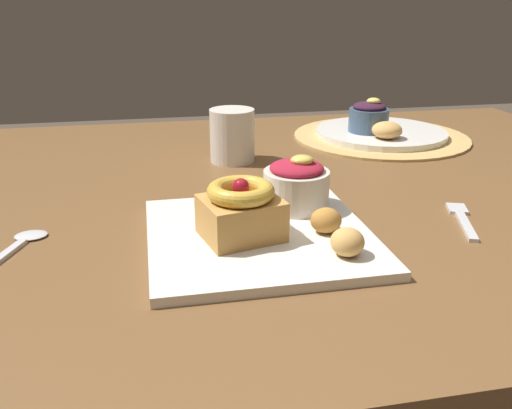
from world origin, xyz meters
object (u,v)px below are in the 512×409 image
at_px(fork, 462,218).
at_px(fritter_front, 326,220).
at_px(back_ramekin, 369,117).
at_px(berry_ramekin, 296,185).
at_px(front_plate, 259,236).
at_px(coffee_mug, 232,136).
at_px(fritter_middle, 347,242).
at_px(back_plate, 381,133).
at_px(spoon, 19,244).
at_px(back_pastry, 387,130).
at_px(cake_slice, 241,210).

bearing_deg(fork, fritter_front, 117.44).
bearing_deg(back_ramekin, berry_ramekin, -124.48).
bearing_deg(front_plate, coffee_mug, 86.32).
height_order(fritter_middle, back_plate, fritter_middle).
height_order(fritter_front, coffee_mug, coffee_mug).
distance_m(front_plate, fritter_front, 0.08).
distance_m(back_ramekin, spoon, 0.74).
xyz_separation_m(back_ramekin, back_pastry, (0.01, -0.06, -0.01)).
height_order(back_pastry, spoon, back_pastry).
bearing_deg(fork, fritter_middle, 134.66).
height_order(front_plate, berry_ramekin, berry_ramekin).
xyz_separation_m(cake_slice, back_pastry, (0.36, 0.40, -0.01)).
bearing_deg(fritter_front, fork, 7.73).
bearing_deg(coffee_mug, spoon, -135.35).
height_order(fritter_front, fritter_middle, same).
distance_m(front_plate, back_pastry, 0.51).
relative_size(front_plate, fritter_front, 7.02).
bearing_deg(berry_ramekin, coffee_mug, 98.67).
bearing_deg(fork, cake_slice, 113.55).
height_order(back_ramekin, fork, back_ramekin).
height_order(front_plate, coffee_mug, coffee_mug).
distance_m(back_plate, coffee_mug, 0.35).
xyz_separation_m(fritter_middle, back_ramekin, (0.24, 0.53, 0.02)).
bearing_deg(back_plate, fork, -99.59).
relative_size(fritter_middle, back_pastry, 0.66).
relative_size(cake_slice, back_pastry, 1.77).
relative_size(berry_ramekin, fritter_middle, 2.28).
height_order(back_plate, coffee_mug, coffee_mug).
bearing_deg(berry_ramekin, front_plate, -132.79).
bearing_deg(front_plate, back_pastry, 48.78).
bearing_deg(fork, back_ramekin, 14.16).
xyz_separation_m(back_plate, back_ramekin, (-0.03, -0.01, 0.04)).
height_order(fritter_middle, fork, fritter_middle).
bearing_deg(cake_slice, back_plate, 50.68).
distance_m(fork, coffee_mug, 0.43).
distance_m(cake_slice, back_ramekin, 0.57).
xyz_separation_m(fritter_front, back_ramekin, (0.24, 0.46, 0.02)).
distance_m(cake_slice, back_pastry, 0.54).
relative_size(cake_slice, fork, 0.85).
relative_size(berry_ramekin, back_ramekin, 1.09).
distance_m(fritter_front, back_pastry, 0.48).
relative_size(front_plate, fork, 2.18).
height_order(fritter_middle, coffee_mug, coffee_mug).
xyz_separation_m(back_pastry, fork, (-0.06, -0.38, -0.03)).
height_order(front_plate, back_ramekin, back_ramekin).
bearing_deg(berry_ramekin, spoon, -175.29).
bearing_deg(coffee_mug, front_plate, -93.68).
bearing_deg(fritter_middle, front_plate, 135.10).
bearing_deg(coffee_mug, back_ramekin, 18.32).
bearing_deg(fritter_middle, fritter_front, 93.06).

